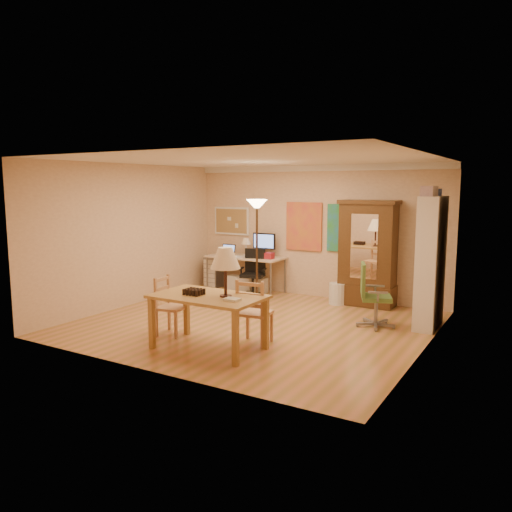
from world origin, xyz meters
The scene contains 16 objects.
floor centered at (0.00, 0.00, 0.00)m, with size 5.50×5.50×0.00m, color olive.
crown_molding centered at (0.00, 2.46, 2.64)m, with size 5.50×0.08×0.12m, color white.
corkboard centered at (-2.05, 2.47, 1.50)m, with size 0.90×0.04×0.62m, color #A0874B.
art_panel_left centered at (-0.25, 2.47, 1.45)m, with size 0.80×0.04×1.00m, color gold.
art_panel_right centered at (0.65, 2.47, 1.45)m, with size 0.75×0.04×0.95m, color teal.
dining_table centered at (0.22, -1.41, 0.92)m, with size 1.55×0.93×1.45m.
ladder_chair_back centered at (0.56, -0.93, 0.45)m, with size 0.50×0.48×0.96m.
ladder_chair_left centered at (-0.79, -1.17, 0.42)m, with size 0.46×0.47×0.91m.
torchiere_lamp centered at (-0.34, 0.70, 1.64)m, with size 0.37×0.37×2.05m.
computer_desk centered at (-1.43, 2.16, 0.47)m, with size 1.70×0.74×1.28m.
office_chair_black centered at (-1.07, 1.78, 0.26)m, with size 0.61×0.61×0.99m.
office_chair_green centered at (1.77, 0.86, 0.28)m, with size 0.64×0.64×1.05m.
drawer_cart centered at (-2.36, 2.22, 0.35)m, with size 0.35×0.41×0.69m.
armoire centered at (1.20, 2.24, 0.88)m, with size 1.10×0.52×2.02m.
bookshelf centered at (2.55, 1.28, 1.06)m, with size 0.32×0.85×2.12m.
wastebin centered at (0.69, 2.04, 0.21)m, with size 0.33×0.33×0.41m, color silver.
Camera 1 is at (4.15, -6.95, 2.28)m, focal length 35.00 mm.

